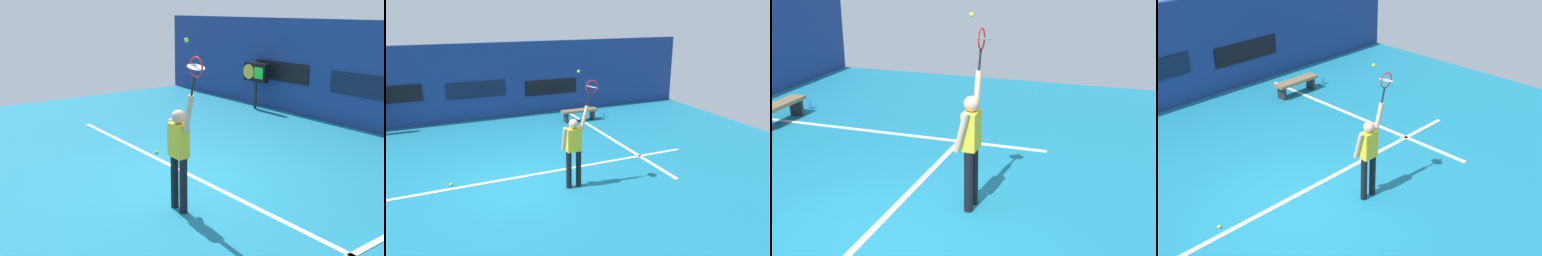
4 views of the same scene
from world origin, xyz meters
TOP-DOWN VIEW (x-y plane):
  - ground_plane at (0.00, 0.00)m, footprint 18.00×18.00m
  - sponsor_banner_starboard at (3.00, 5.98)m, footprint 2.20×0.03m
  - court_baseline at (0.00, 0.23)m, footprint 10.00×0.10m
  - court_sideline at (3.61, 2.00)m, footprint 0.10×7.00m
  - tennis_player at (1.07, -0.82)m, footprint 0.63×0.31m
  - tennis_racket at (1.51, -0.82)m, footprint 0.38×0.27m
  - tennis_ball at (1.22, -0.77)m, footprint 0.07×0.07m
  - court_bench at (3.52, 4.32)m, footprint 1.40×0.36m
  - water_bottle at (4.56, 4.32)m, footprint 0.07×0.07m
  - spare_ball at (-1.63, 0.43)m, footprint 0.07×0.07m

SIDE VIEW (x-z plane):
  - ground_plane at x=0.00m, z-range 0.00..0.00m
  - court_baseline at x=0.00m, z-range 0.00..0.01m
  - court_sideline at x=3.61m, z-range 0.00..0.01m
  - spare_ball at x=-1.63m, z-range 0.00..0.07m
  - water_bottle at x=4.56m, z-range 0.00..0.24m
  - court_bench at x=3.52m, z-range 0.11..0.56m
  - tennis_player at x=1.07m, z-range 0.02..2.00m
  - sponsor_banner_starboard at x=3.00m, z-range 0.77..1.37m
  - tennis_racket at x=1.51m, z-range 2.06..2.68m
  - tennis_ball at x=1.22m, z-range 2.73..2.80m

